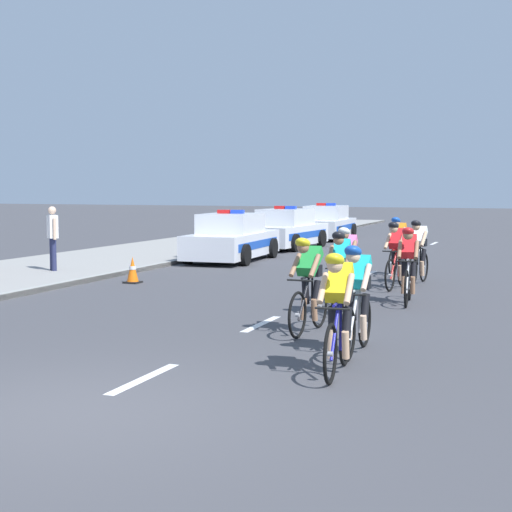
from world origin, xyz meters
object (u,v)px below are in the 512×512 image
object	(u,v)px
police_car_second	(286,230)
cyclist_lead	(338,312)
cyclist_second	(357,298)
cyclist_fourth	(341,272)
cyclist_fifth	(347,264)
cyclist_seventh	(396,254)
cyclist_ninth	(418,251)
traffic_cone_near	(133,270)
police_car_nearest	(232,239)
cyclist_third	(308,284)
police_car_third	(326,224)
spectator_closest	(53,234)
cyclist_sixth	(408,264)
cyclist_eighth	(398,245)

from	to	relation	value
police_car_second	cyclist_lead	bearing A→B (deg)	-69.29
cyclist_second	cyclist_fourth	bearing A→B (deg)	108.78
cyclist_fifth	cyclist_seventh	size ratio (longest dim) A/B	1.00
cyclist_ninth	traffic_cone_near	bearing A→B (deg)	-160.49
cyclist_second	police_car_nearest	distance (m)	13.70
cyclist_second	cyclist_seventh	distance (m)	7.08
cyclist_lead	cyclist_second	bearing A→B (deg)	93.18
cyclist_third	police_car_third	distance (m)	22.12
cyclist_third	spectator_closest	xyz separation A→B (m)	(-8.62, 5.34, 0.30)
cyclist_second	police_car_third	distance (m)	23.61
cyclist_fourth	police_car_second	distance (m)	15.18
cyclist_sixth	cyclist_second	bearing A→B (deg)	-88.22
cyclist_seventh	police_car_third	xyz separation A→B (m)	(-6.06, 15.56, -0.11)
police_car_second	traffic_cone_near	distance (m)	11.28
cyclist_ninth	police_car_second	size ratio (longest dim) A/B	0.38
cyclist_fifth	cyclist_ninth	xyz separation A→B (m)	(0.79, 3.68, 0.00)
cyclist_seventh	spectator_closest	xyz separation A→B (m)	(-8.90, -0.46, 0.30)
cyclist_ninth	police_car_nearest	size ratio (longest dim) A/B	0.38
spectator_closest	police_car_third	bearing A→B (deg)	79.95
traffic_cone_near	spectator_closest	distance (m)	3.00
cyclist_third	cyclist_eighth	bearing A→B (deg)	91.33
cyclist_second	spectator_closest	distance (m)	11.72
cyclist_sixth	police_car_second	bearing A→B (deg)	118.74
cyclist_seventh	traffic_cone_near	bearing A→B (deg)	-168.86
cyclist_second	cyclist_third	size ratio (longest dim) A/B	1.00
cyclist_seventh	police_car_second	world-z (taller)	police_car_second
cyclist_seventh	police_car_second	distance (m)	11.76
cyclist_fourth	cyclist_ninth	bearing A→B (deg)	83.60
cyclist_ninth	spectator_closest	world-z (taller)	spectator_closest
police_car_second	police_car_third	xyz separation A→B (m)	(0.00, 5.49, 0.00)
police_car_nearest	police_car_second	distance (m)	5.24
cyclist_fifth	police_car_second	world-z (taller)	police_car_second
cyclist_third	cyclist_sixth	world-z (taller)	same
cyclist_seventh	traffic_cone_near	size ratio (longest dim) A/B	2.69
cyclist_fifth	police_car_third	bearing A→B (deg)	107.09
cyclist_seventh	police_car_second	bearing A→B (deg)	121.05
cyclist_ninth	spectator_closest	size ratio (longest dim) A/B	1.03
cyclist_fourth	cyclist_sixth	distance (m)	1.99
cyclist_fourth	spectator_closest	xyz separation A→B (m)	(-8.65, 3.49, 0.30)
cyclist_second	cyclist_fourth	xyz separation A→B (m)	(-1.05, 3.08, 0.00)
spectator_closest	police_car_second	bearing A→B (deg)	74.93
cyclist_fourth	traffic_cone_near	world-z (taller)	cyclist_fourth
traffic_cone_near	spectator_closest	bearing A→B (deg)	165.10
cyclist_sixth	cyclist_ninth	distance (m)	3.26
cyclist_lead	cyclist_fourth	distance (m)	4.47
cyclist_second	cyclist_sixth	xyz separation A→B (m)	(-0.15, 4.86, 0.00)
cyclist_eighth	police_car_second	xyz separation A→B (m)	(-5.59, 7.34, -0.11)
cyclist_fifth	police_car_second	bearing A→B (deg)	113.79
cyclist_fourth	police_car_third	distance (m)	20.36
cyclist_lead	police_car_third	xyz separation A→B (m)	(-6.93, 23.84, -0.11)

